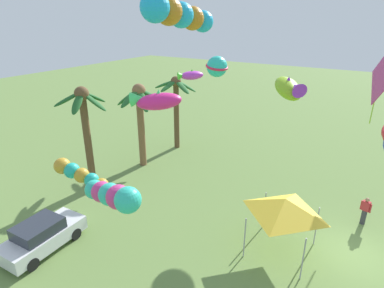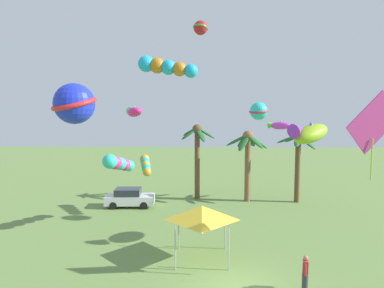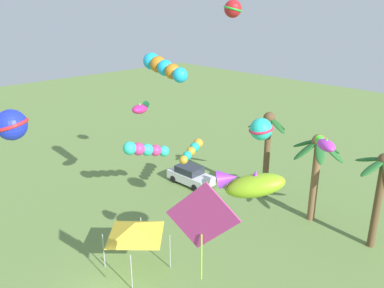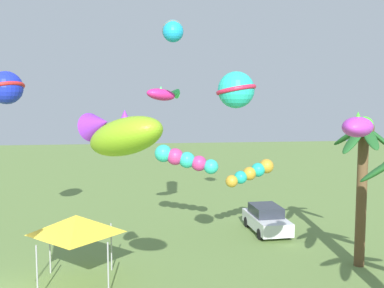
{
  "view_description": "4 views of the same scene",
  "coord_description": "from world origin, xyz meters",
  "px_view_note": "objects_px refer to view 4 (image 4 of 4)",
  "views": [
    {
      "loc": [
        -14.21,
        0.2,
        10.42
      ],
      "look_at": [
        -1.72,
        7.88,
        4.54
      ],
      "focal_mm": 29.86,
      "sensor_mm": 36.0,
      "label": 1
    },
    {
      "loc": [
        -1.65,
        -14.19,
        7.72
      ],
      "look_at": [
        -2.13,
        6.88,
        5.71
      ],
      "focal_mm": 31.79,
      "sensor_mm": 36.0,
      "label": 2
    },
    {
      "loc": [
        13.97,
        -7.68,
        13.95
      ],
      "look_at": [
        -1.15,
        6.96,
        6.48
      ],
      "focal_mm": 37.05,
      "sensor_mm": 36.0,
      "label": 3
    },
    {
      "loc": [
        16.28,
        5.35,
        7.43
      ],
      "look_at": [
        -0.97,
        7.68,
        5.7
      ],
      "focal_mm": 41.48,
      "sensor_mm": 36.0,
      "label": 4
    }
  ],
  "objects_px": {
    "kite_ball_1": "(6,88)",
    "kite_ball_2": "(236,90)",
    "festival_tent": "(76,224)",
    "kite_fish_3": "(121,134)",
    "palm_tree_0": "(363,162)",
    "kite_fish_4": "(163,94)",
    "parked_car_0": "(266,219)",
    "kite_tube_7": "(173,31)",
    "kite_tube_9": "(252,173)",
    "kite_fish_0": "(358,126)",
    "kite_tube_6": "(184,159)"
  },
  "relations": [
    {
      "from": "kite_tube_6",
      "to": "kite_tube_9",
      "type": "xyz_separation_m",
      "value": [
        1.25,
        3.38,
        -0.6
      ]
    },
    {
      "from": "kite_ball_2",
      "to": "kite_tube_9",
      "type": "distance_m",
      "value": 9.46
    },
    {
      "from": "palm_tree_0",
      "to": "kite_ball_1",
      "type": "xyz_separation_m",
      "value": [
        -4.76,
        -16.16,
        3.34
      ]
    },
    {
      "from": "palm_tree_0",
      "to": "parked_car_0",
      "type": "bearing_deg",
      "value": -154.41
    },
    {
      "from": "parked_car_0",
      "to": "festival_tent",
      "type": "height_order",
      "value": "festival_tent"
    },
    {
      "from": "palm_tree_0",
      "to": "festival_tent",
      "type": "height_order",
      "value": "palm_tree_0"
    },
    {
      "from": "kite_ball_2",
      "to": "kite_ball_1",
      "type": "bearing_deg",
      "value": -133.37
    },
    {
      "from": "kite_ball_1",
      "to": "kite_tube_6",
      "type": "relative_size",
      "value": 0.75
    },
    {
      "from": "kite_tube_6",
      "to": "kite_ball_2",
      "type": "bearing_deg",
      "value": 3.7
    },
    {
      "from": "kite_ball_2",
      "to": "kite_fish_4",
      "type": "xyz_separation_m",
      "value": [
        -8.01,
        -1.81,
        -0.04
      ]
    },
    {
      "from": "kite_ball_2",
      "to": "kite_fish_4",
      "type": "height_order",
      "value": "kite_ball_2"
    },
    {
      "from": "kite_fish_0",
      "to": "kite_ball_1",
      "type": "bearing_deg",
      "value": -131.37
    },
    {
      "from": "kite_fish_0",
      "to": "kite_tube_6",
      "type": "xyz_separation_m",
      "value": [
        -11.44,
        -3.69,
        -2.39
      ]
    },
    {
      "from": "festival_tent",
      "to": "kite_tube_9",
      "type": "bearing_deg",
      "value": 116.98
    },
    {
      "from": "kite_fish_3",
      "to": "palm_tree_0",
      "type": "bearing_deg",
      "value": 121.64
    },
    {
      "from": "kite_tube_6",
      "to": "kite_tube_7",
      "type": "bearing_deg",
      "value": -14.87
    },
    {
      "from": "kite_ball_2",
      "to": "kite_fish_0",
      "type": "bearing_deg",
      "value": 55.59
    },
    {
      "from": "kite_ball_2",
      "to": "kite_tube_7",
      "type": "relative_size",
      "value": 0.47
    },
    {
      "from": "palm_tree_0",
      "to": "kite_ball_2",
      "type": "bearing_deg",
      "value": -58.35
    },
    {
      "from": "festival_tent",
      "to": "kite_ball_1",
      "type": "height_order",
      "value": "kite_ball_1"
    },
    {
      "from": "palm_tree_0",
      "to": "festival_tent",
      "type": "xyz_separation_m",
      "value": [
        0.34,
        -12.33,
        -2.23
      ]
    },
    {
      "from": "festival_tent",
      "to": "kite_fish_3",
      "type": "distance_m",
      "value": 7.55
    },
    {
      "from": "kite_fish_0",
      "to": "kite_ball_1",
      "type": "distance_m",
      "value": 16.73
    },
    {
      "from": "kite_fish_0",
      "to": "kite_ball_2",
      "type": "xyz_separation_m",
      "value": [
        -2.11,
        -3.09,
        1.08
      ]
    },
    {
      "from": "kite_ball_1",
      "to": "kite_tube_6",
      "type": "xyz_separation_m",
      "value": [
        -0.42,
        8.83,
        -3.75
      ]
    },
    {
      "from": "kite_ball_1",
      "to": "kite_ball_2",
      "type": "bearing_deg",
      "value": 46.63
    },
    {
      "from": "kite_fish_0",
      "to": "kite_tube_9",
      "type": "xyz_separation_m",
      "value": [
        -10.19,
        -0.31,
        -2.99
      ]
    },
    {
      "from": "festival_tent",
      "to": "kite_tube_7",
      "type": "bearing_deg",
      "value": 118.65
    },
    {
      "from": "parked_car_0",
      "to": "kite_tube_6",
      "type": "height_order",
      "value": "kite_tube_6"
    },
    {
      "from": "kite_tube_7",
      "to": "kite_fish_4",
      "type": "bearing_deg",
      "value": -170.15
    },
    {
      "from": "kite_fish_3",
      "to": "kite_fish_0",
      "type": "bearing_deg",
      "value": 90.97
    },
    {
      "from": "palm_tree_0",
      "to": "kite_fish_0",
      "type": "relative_size",
      "value": 3.66
    },
    {
      "from": "kite_fish_4",
      "to": "kite_tube_9",
      "type": "height_order",
      "value": "kite_fish_4"
    },
    {
      "from": "kite_fish_0",
      "to": "kite_tube_6",
      "type": "relative_size",
      "value": 0.54
    },
    {
      "from": "kite_tube_6",
      "to": "kite_tube_7",
      "type": "distance_m",
      "value": 7.06
    },
    {
      "from": "kite_fish_0",
      "to": "kite_ball_1",
      "type": "relative_size",
      "value": 0.72
    },
    {
      "from": "kite_fish_3",
      "to": "kite_fish_4",
      "type": "bearing_deg",
      "value": 169.97
    },
    {
      "from": "parked_car_0",
      "to": "kite_ball_1",
      "type": "xyz_separation_m",
      "value": [
        0.73,
        -13.53,
        7.29
      ]
    },
    {
      "from": "kite_fish_0",
      "to": "kite_ball_1",
      "type": "xyz_separation_m",
      "value": [
        -11.02,
        -12.52,
        1.35
      ]
    },
    {
      "from": "kite_ball_1",
      "to": "kite_tube_9",
      "type": "relative_size",
      "value": 0.94
    },
    {
      "from": "kite_fish_4",
      "to": "kite_tube_6",
      "type": "distance_m",
      "value": 3.87
    },
    {
      "from": "parked_car_0",
      "to": "kite_tube_9",
      "type": "distance_m",
      "value": 3.58
    },
    {
      "from": "kite_fish_0",
      "to": "kite_ball_2",
      "type": "relative_size",
      "value": 1.02
    },
    {
      "from": "kite_fish_0",
      "to": "festival_tent",
      "type": "bearing_deg",
      "value": -124.32
    },
    {
      "from": "parked_car_0",
      "to": "kite_ball_1",
      "type": "height_order",
      "value": "kite_ball_1"
    },
    {
      "from": "palm_tree_0",
      "to": "kite_ball_1",
      "type": "bearing_deg",
      "value": -106.41
    },
    {
      "from": "kite_ball_2",
      "to": "kite_fish_3",
      "type": "bearing_deg",
      "value": -58.37
    },
    {
      "from": "kite_tube_7",
      "to": "festival_tent",
      "type": "bearing_deg",
      "value": -61.35
    },
    {
      "from": "festival_tent",
      "to": "kite_tube_6",
      "type": "distance_m",
      "value": 7.66
    },
    {
      "from": "palm_tree_0",
      "to": "kite_fish_4",
      "type": "xyz_separation_m",
      "value": [
        -3.86,
        -8.54,
        3.02
      ]
    }
  ]
}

